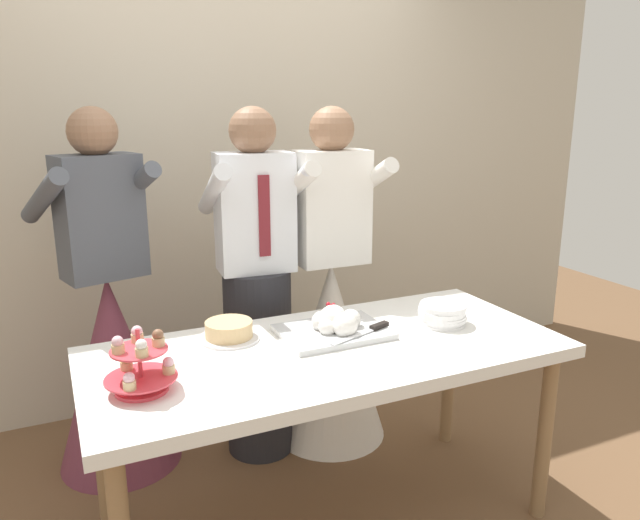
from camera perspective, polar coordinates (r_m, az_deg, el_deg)
The scene contains 9 objects.
rear_wall at distance 3.45m, azimuth -9.43°, elevation 10.76°, with size 5.20×0.10×2.90m, color beige.
dessert_table at distance 2.33m, azimuth 0.79°, elevation -9.88°, with size 1.80×0.80×0.78m.
cupcake_stand at distance 2.02m, azimuth -16.65°, elevation -9.63°, with size 0.23×0.23×0.21m.
main_cake_tray at distance 2.40m, azimuth 1.44°, elevation -6.24°, with size 0.43×0.32×0.12m.
plate_stack at distance 2.57m, azimuth 11.51°, elevation -5.01°, with size 0.20×0.20×0.09m.
round_cake at distance 2.39m, azimuth -8.62°, elevation -6.66°, with size 0.24×0.24×0.07m.
person_groom at distance 2.86m, azimuth -5.95°, elevation -4.29°, with size 0.49×0.52×1.66m.
person_bride at distance 3.03m, azimuth 1.02°, elevation -6.42°, with size 0.56×0.56×1.66m.
person_guest at distance 2.95m, azimuth -19.08°, elevation -7.81°, with size 0.60×0.59×1.66m.
Camera 1 is at (-0.92, -1.92, 1.66)m, focal length 33.77 mm.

